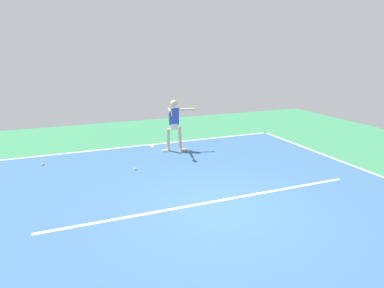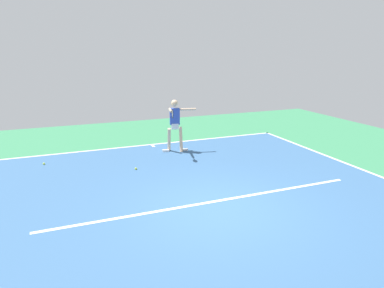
{
  "view_description": "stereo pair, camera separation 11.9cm",
  "coord_description": "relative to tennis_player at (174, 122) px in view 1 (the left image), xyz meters",
  "views": [
    {
      "loc": [
        3.27,
        6.33,
        3.49
      ],
      "look_at": [
        -0.28,
        -2.36,
        0.9
      ],
      "focal_mm": 31.8,
      "sensor_mm": 36.0,
      "label": 1
    },
    {
      "loc": [
        3.16,
        6.37,
        3.49
      ],
      "look_at": [
        -0.28,
        -2.36,
        0.9
      ],
      "focal_mm": 31.8,
      "sensor_mm": 36.0,
      "label": 2
    }
  ],
  "objects": [
    {
      "name": "court_surface",
      "position": [
        0.56,
        4.68,
        -1.08
      ],
      "size": [
        10.53,
        11.89,
        0.0
      ],
      "primitive_type": "cube",
      "color": "#38608E",
      "rests_on": "ground_plane"
    },
    {
      "name": "tennis_player",
      "position": [
        0.0,
        0.0,
        0.0
      ],
      "size": [
        1.19,
        1.25,
        1.86
      ],
      "rotation": [
        0.0,
        0.0,
        -0.22
      ],
      "color": "beige",
      "rests_on": "ground_plane"
    },
    {
      "name": "court_line_service",
      "position": [
        0.56,
        4.31,
        -1.08
      ],
      "size": [
        7.89,
        0.1,
        0.01
      ],
      "primitive_type": "cube",
      "color": "white",
      "rests_on": "ground_plane"
    },
    {
      "name": "tennis_ball_centre_court",
      "position": [
        4.35,
        -0.14,
        -1.05
      ],
      "size": [
        0.07,
        0.07,
        0.07
      ],
      "primitive_type": "sphere",
      "color": "#C6E53D",
      "rests_on": "ground_plane"
    },
    {
      "name": "court_line_centre_mark",
      "position": [
        0.56,
        -1.01,
        -1.08
      ],
      "size": [
        0.1,
        0.3,
        0.01
      ],
      "primitive_type": "cube",
      "color": "white",
      "rests_on": "ground_plane"
    },
    {
      "name": "ground_plane",
      "position": [
        0.56,
        4.68,
        -1.08
      ],
      "size": [
        21.35,
        21.35,
        0.0
      ],
      "primitive_type": "plane",
      "color": "#388456"
    },
    {
      "name": "court_line_baseline_near",
      "position": [
        0.56,
        -1.21,
        -1.08
      ],
      "size": [
        10.53,
        0.1,
        0.01
      ],
      "primitive_type": "cube",
      "color": "white",
      "rests_on": "ground_plane"
    },
    {
      "name": "court_line_sideline_left",
      "position": [
        -4.66,
        4.68,
        -1.08
      ],
      "size": [
        0.1,
        11.89,
        0.01
      ],
      "primitive_type": "cube",
      "color": "white",
      "rests_on": "ground_plane"
    },
    {
      "name": "tennis_ball_near_service_line",
      "position": [
        1.74,
        1.39,
        -1.05
      ],
      "size": [
        0.07,
        0.07,
        0.07
      ],
      "primitive_type": "sphere",
      "color": "#CCE033",
      "rests_on": "ground_plane"
    }
  ]
}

